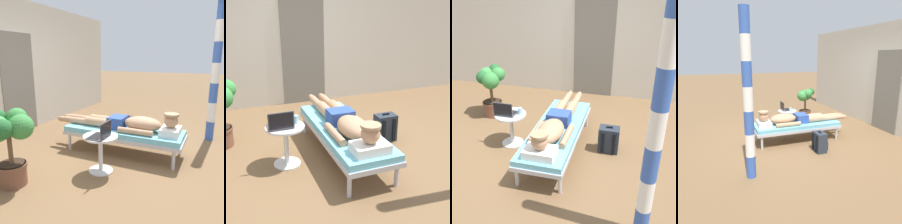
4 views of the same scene
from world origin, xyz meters
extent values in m
plane|color=brown|center=(0.00, 0.00, 0.00)|extent=(40.00, 40.00, 0.00)
cube|color=beige|center=(0.16, 2.46, 1.35)|extent=(7.60, 0.20, 2.70)
cube|color=slate|center=(0.29, 2.35, 1.02)|extent=(0.84, 0.03, 2.04)
cylinder|color=#B7B7BC|center=(-0.13, 0.85, 0.14)|extent=(0.05, 0.05, 0.28)
cylinder|color=#B7B7BC|center=(0.44, 0.85, 0.14)|extent=(0.05, 0.05, 0.28)
cylinder|color=#B7B7BC|center=(-0.13, -0.91, 0.14)|extent=(0.05, 0.05, 0.28)
cylinder|color=#B7B7BC|center=(0.44, -0.91, 0.14)|extent=(0.05, 0.05, 0.28)
cube|color=#B7B7BC|center=(0.16, -0.03, 0.31)|extent=(0.67, 1.96, 0.06)
cube|color=#6BB7CC|center=(0.16, -0.03, 0.38)|extent=(0.64, 1.92, 0.08)
cube|color=white|center=(0.16, -0.80, 0.47)|extent=(0.40, 0.28, 0.11)
sphere|color=tan|center=(0.16, -0.80, 0.64)|extent=(0.21, 0.21, 0.21)
cylinder|color=tan|center=(0.16, -0.80, 0.73)|extent=(0.22, 0.22, 0.03)
ellipsoid|color=tan|center=(0.16, -0.36, 0.54)|extent=(0.35, 0.60, 0.23)
cylinder|color=tan|center=(-0.06, -0.31, 0.46)|extent=(0.09, 0.55, 0.09)
cylinder|color=tan|center=(0.38, -0.31, 0.46)|extent=(0.09, 0.55, 0.09)
cube|color=#2D4C9E|center=(0.16, 0.07, 0.52)|extent=(0.33, 0.26, 0.19)
cylinder|color=tan|center=(0.07, 0.41, 0.49)|extent=(0.15, 0.42, 0.15)
cylinder|color=tan|center=(0.07, 0.84, 0.47)|extent=(0.11, 0.44, 0.11)
ellipsoid|color=tan|center=(0.07, 1.13, 0.47)|extent=(0.09, 0.20, 0.10)
cylinder|color=tan|center=(0.24, 0.41, 0.49)|extent=(0.15, 0.42, 0.15)
cylinder|color=tan|center=(0.24, 0.84, 0.47)|extent=(0.11, 0.44, 0.11)
ellipsoid|color=tan|center=(0.24, 1.13, 0.47)|extent=(0.09, 0.20, 0.10)
cylinder|color=silver|center=(-0.60, 0.00, 0.01)|extent=(0.34, 0.34, 0.02)
cylinder|color=silver|center=(-0.60, 0.00, 0.26)|extent=(0.06, 0.06, 0.48)
cylinder|color=silver|center=(-0.60, 0.00, 0.51)|extent=(0.48, 0.48, 0.02)
cube|color=#4C4C51|center=(-0.66, 0.00, 0.53)|extent=(0.31, 0.22, 0.02)
cube|color=black|center=(-0.66, 0.01, 0.54)|extent=(0.27, 0.15, 0.00)
cube|color=#4C4C51|center=(-0.66, -0.11, 0.64)|extent=(0.31, 0.01, 0.21)
cube|color=black|center=(-0.66, -0.12, 0.64)|extent=(0.29, 0.00, 0.19)
cylinder|color=#99D8E5|center=(-0.45, 0.04, 0.58)|extent=(0.06, 0.06, 0.11)
cube|color=#262D38|center=(0.91, 0.17, 0.20)|extent=(0.30, 0.20, 0.40)
cube|color=#262D38|center=(0.91, 0.29, 0.13)|extent=(0.23, 0.04, 0.18)
cube|color=black|center=(0.83, 0.06, 0.20)|extent=(0.04, 0.02, 0.34)
cube|color=black|center=(0.99, 0.06, 0.20)|extent=(0.04, 0.02, 0.34)
cube|color=black|center=(0.91, 0.17, 0.41)|extent=(0.10, 0.02, 0.02)
cylinder|color=brown|center=(-1.36, 0.84, 0.14)|extent=(0.34, 0.34, 0.28)
cylinder|color=brown|center=(-1.36, 0.84, 0.26)|extent=(0.37, 0.37, 0.04)
cylinder|color=#332319|center=(-1.36, 0.84, 0.29)|extent=(0.31, 0.31, 0.01)
cylinder|color=brown|center=(-1.36, 0.84, 0.50)|extent=(0.06, 0.06, 0.44)
sphere|color=#38843D|center=(-1.20, 0.86, 0.83)|extent=(0.26, 0.26, 0.26)
sphere|color=#23602D|center=(-1.47, 0.80, 0.76)|extent=(0.24, 0.24, 0.24)
sphere|color=#38843D|center=(-1.28, 0.72, 0.75)|extent=(0.31, 0.31, 0.31)
cylinder|color=#3359B2|center=(1.42, -1.31, 0.18)|extent=(0.15, 0.15, 0.37)
cylinder|color=white|center=(1.42, -1.31, 0.55)|extent=(0.15, 0.15, 0.37)
cylinder|color=#3359B2|center=(1.42, -1.31, 0.91)|extent=(0.15, 0.15, 0.37)
cylinder|color=white|center=(1.42, -1.31, 1.28)|extent=(0.15, 0.15, 0.37)
cylinder|color=#3359B2|center=(1.42, -1.31, 1.64)|extent=(0.15, 0.15, 0.37)
cylinder|color=white|center=(1.42, -1.31, 2.01)|extent=(0.15, 0.15, 0.37)
cylinder|color=#3359B2|center=(1.42, -1.31, 2.38)|extent=(0.15, 0.15, 0.37)
camera|label=1|loc=(-3.24, -1.40, 1.58)|focal=37.27mm
camera|label=2|loc=(-1.21, -3.40, 1.98)|focal=48.63mm
camera|label=3|loc=(1.20, -3.58, 2.49)|focal=45.93mm
camera|label=4|loc=(4.66, -1.83, 1.90)|focal=35.57mm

